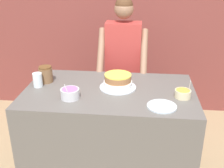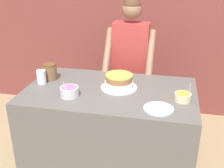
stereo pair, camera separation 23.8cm
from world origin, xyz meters
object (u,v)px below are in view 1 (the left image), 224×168
at_px(cake, 118,82).
at_px(ceramic_plate, 162,106).
at_px(person_baker, 123,59).
at_px(frosting_bowl_orange, 183,93).
at_px(frosting_bowl_purple, 70,93).
at_px(drinking_glass, 38,80).
at_px(stoneware_jar, 46,74).

distance_m(cake, ceramic_plate, 0.50).
relative_size(person_baker, frosting_bowl_orange, 10.19).
height_order(frosting_bowl_orange, ceramic_plate, frosting_bowl_orange).
height_order(frosting_bowl_purple, frosting_bowl_orange, frosting_bowl_orange).
bearing_deg(cake, frosting_bowl_orange, -14.29).
xyz_separation_m(drinking_glass, stoneware_jar, (0.04, 0.11, 0.01)).
bearing_deg(ceramic_plate, stoneware_jar, 159.39).
bearing_deg(person_baker, frosting_bowl_purple, -112.29).
height_order(frosting_bowl_orange, drinking_glass, frosting_bowl_orange).
height_order(person_baker, frosting_bowl_purple, person_baker).
bearing_deg(drinking_glass, person_baker, 44.60).
bearing_deg(drinking_glass, frosting_bowl_purple, -30.73).
xyz_separation_m(frosting_bowl_orange, ceramic_plate, (-0.18, -0.19, -0.03)).
distance_m(person_baker, ceramic_plate, 1.05).
bearing_deg(cake, person_baker, 89.80).
bearing_deg(cake, stoneware_jar, 174.49).
height_order(ceramic_plate, stoneware_jar, stoneware_jar).
relative_size(ceramic_plate, stoneware_jar, 1.52).
height_order(frosting_bowl_purple, stoneware_jar, stoneware_jar).
bearing_deg(frosting_bowl_orange, ceramic_plate, -133.72).
bearing_deg(frosting_bowl_orange, cake, 165.71).
bearing_deg(drinking_glass, stoneware_jar, 71.48).
bearing_deg(ceramic_plate, drinking_glass, 165.52).
relative_size(person_baker, frosting_bowl_purple, 10.87).
distance_m(cake, drinking_glass, 0.72).
relative_size(frosting_bowl_purple, ceramic_plate, 0.66).
relative_size(cake, frosting_bowl_purple, 2.12).
xyz_separation_m(person_baker, cake, (-0.00, -0.66, 0.00)).
xyz_separation_m(cake, drinking_glass, (-0.71, -0.05, 0.00)).
xyz_separation_m(person_baker, ceramic_plate, (0.37, -0.99, -0.05)).
distance_m(person_baker, stoneware_jar, 0.90).
height_order(frosting_bowl_purple, drinking_glass, frosting_bowl_purple).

